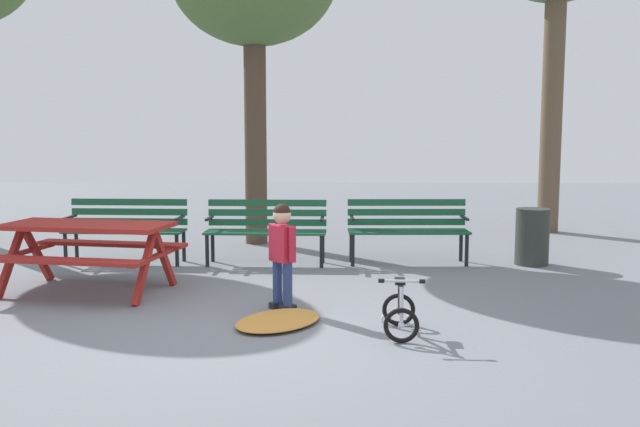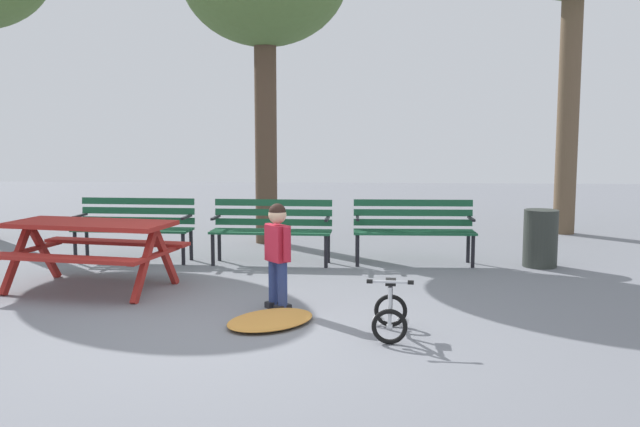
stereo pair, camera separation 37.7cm
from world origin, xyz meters
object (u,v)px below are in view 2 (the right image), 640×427
at_px(park_bench_far_left, 135,224).
at_px(kids_bicycle, 390,312).
at_px(child_standing, 278,247).
at_px(park_bench_left, 272,226).
at_px(picnic_table, 91,237).
at_px(trash_bin, 540,238).
at_px(park_bench_right, 414,226).

bearing_deg(park_bench_far_left, kids_bicycle, -44.84).
bearing_deg(child_standing, park_bench_left, 98.62).
distance_m(picnic_table, park_bench_far_left, 1.76).
height_order(park_bench_far_left, park_bench_left, same).
bearing_deg(park_bench_left, kids_bicycle, -65.94).
relative_size(kids_bicycle, trash_bin, 0.77).
height_order(park_bench_far_left, park_bench_right, same).
xyz_separation_m(park_bench_left, trash_bin, (3.54, -0.03, -0.14)).
xyz_separation_m(park_bench_far_left, park_bench_left, (1.90, -0.09, 0.00)).
height_order(park_bench_far_left, kids_bicycle, park_bench_far_left).
bearing_deg(child_standing, kids_bicycle, -37.41).
bearing_deg(park_bench_left, trash_bin, -0.52).
height_order(park_bench_right, child_standing, child_standing).
bearing_deg(kids_bicycle, park_bench_far_left, 135.16).
xyz_separation_m(park_bench_right, child_standing, (-1.53, -2.48, 0.11)).
bearing_deg(kids_bicycle, child_standing, 142.59).
bearing_deg(kids_bicycle, picnic_table, 154.38).
relative_size(picnic_table, trash_bin, 2.68).
bearing_deg(kids_bicycle, park_bench_right, 82.21).
bearing_deg(park_bench_right, park_bench_far_left, 179.74).
distance_m(kids_bicycle, trash_bin, 3.83).
distance_m(park_bench_right, kids_bicycle, 3.35).
relative_size(picnic_table, kids_bicycle, 3.48).
relative_size(picnic_table, park_bench_left, 1.24).
distance_m(park_bench_far_left, park_bench_left, 1.90).
bearing_deg(picnic_table, park_bench_far_left, 92.56).
distance_m(park_bench_left, kids_bicycle, 3.55).
xyz_separation_m(picnic_table, park_bench_right, (3.72, 1.74, -0.08)).
height_order(park_bench_right, kids_bicycle, park_bench_right).
xyz_separation_m(picnic_table, trash_bin, (5.36, 1.63, -0.22)).
bearing_deg(park_bench_left, picnic_table, -137.54).
height_order(picnic_table, park_bench_left, park_bench_left).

